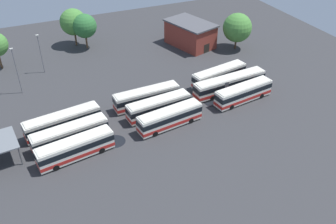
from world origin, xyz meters
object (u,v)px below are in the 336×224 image
object	(u,v)px
bus_row2_slot1	(230,84)
lamp_post_mid_lot	(16,69)
bus_row0_slot1	(70,134)
bus_row1_slot1	(159,107)
tree_south_edge	(73,22)
bus_row1_slot2	(147,97)
tree_northwest	(237,28)
bus_row2_slot0	(243,93)
tree_west_edge	(85,26)
bus_row0_slot2	(63,122)
bus_row1_slot0	(170,118)
lamp_post_far_corner	(41,52)
bus_row0_slot0	(76,148)
bus_row2_slot2	(219,75)
depot_building	(190,34)

from	to	relation	value
bus_row2_slot1	lamp_post_mid_lot	distance (m)	41.36
bus_row0_slot1	bus_row2_slot1	xyz separation A→B (m)	(32.24, 3.57, 0.00)
bus_row1_slot1	tree_south_edge	size ratio (longest dim) A/B	1.32
tree_south_edge	bus_row1_slot2	bearing A→B (deg)	-79.58
bus_row2_slot1	tree_northwest	distance (m)	21.35
bus_row1_slot1	bus_row2_slot0	xyz separation A→B (m)	(16.58, -2.18, 0.00)
tree_northwest	tree_west_edge	world-z (taller)	tree_northwest
bus_row0_slot2	bus_row1_slot0	bearing A→B (deg)	-19.96
lamp_post_far_corner	bus_row2_slot0	bearing A→B (deg)	-39.79
bus_row0_slot1	tree_west_edge	bearing A→B (deg)	72.18
bus_row1_slot2	lamp_post_far_corner	size ratio (longest dim) A/B	1.46
bus_row1_slot2	lamp_post_mid_lot	distance (m)	25.72
bus_row2_slot1	tree_northwest	size ratio (longest dim) A/B	1.79
bus_row0_slot1	lamp_post_mid_lot	bearing A→B (deg)	105.59
bus_row1_slot0	bus_row1_slot2	distance (m)	7.93
bus_row2_slot1	lamp_post_far_corner	world-z (taller)	lamp_post_far_corner
lamp_post_far_corner	bus_row1_slot2	bearing A→B (deg)	-53.87
bus_row0_slot0	bus_row1_slot0	world-z (taller)	same
lamp_post_mid_lot	tree_south_edge	size ratio (longest dim) A/B	1.04
lamp_post_far_corner	tree_northwest	xyz separation A→B (m)	(44.75, -6.40, 0.58)
bus_row1_slot2	bus_row2_slot1	xyz separation A→B (m)	(16.76, -2.04, 0.00)
bus_row1_slot2	lamp_post_far_corner	distance (m)	26.66
bus_row0_slot1	bus_row2_slot0	bearing A→B (deg)	-0.81
bus_row2_slot2	bus_row0_slot2	bearing A→B (deg)	-174.02
bus_row2_slot2	depot_building	size ratio (longest dim) A/B	0.91
depot_building	bus_row0_slot0	bearing A→B (deg)	-139.01
lamp_post_mid_lot	tree_northwest	world-z (taller)	lamp_post_mid_lot
bus_row1_slot2	bus_row2_slot0	xyz separation A→B (m)	(17.36, -6.07, -0.00)
bus_row1_slot0	bus_row1_slot2	xyz separation A→B (m)	(-1.19, 7.84, 0.00)
bus_row0_slot0	lamp_post_far_corner	xyz separation A→B (m)	(-0.21, 30.78, 2.95)
bus_row2_slot2	bus_row2_slot0	bearing A→B (deg)	-84.98
bus_row2_slot1	depot_building	world-z (taller)	depot_building
bus_row2_slot0	lamp_post_far_corner	size ratio (longest dim) A/B	1.43
bus_row2_slot2	depot_building	world-z (taller)	depot_building
bus_row1_slot0	lamp_post_far_corner	size ratio (longest dim) A/B	1.38
bus_row0_slot0	bus_row0_slot2	xyz separation A→B (m)	(-0.46, 7.74, 0.00)
bus_row2_slot2	depot_building	bearing A→B (deg)	80.72
bus_row2_slot1	bus_row2_slot0	bearing A→B (deg)	-81.65
bus_row1_slot1	depot_building	xyz separation A→B (m)	(19.07, 25.15, 1.19)
bus_row2_slot1	lamp_post_far_corner	xyz separation A→B (m)	(-32.39, 23.44, 2.95)
bus_row0_slot1	lamp_post_far_corner	bearing A→B (deg)	90.31
bus_row0_slot1	tree_west_edge	size ratio (longest dim) A/B	1.48
bus_row2_slot1	lamp_post_far_corner	size ratio (longest dim) A/B	1.81
lamp_post_far_corner	tree_south_edge	bearing A→B (deg)	50.18
bus_row1_slot2	tree_west_edge	xyz separation A→B (m)	(-4.01, 30.06, 3.86)
depot_building	lamp_post_far_corner	distance (m)	35.52
bus_row1_slot2	bus_row2_slot0	world-z (taller)	same
lamp_post_mid_lot	tree_south_edge	distance (m)	23.85
lamp_post_far_corner	tree_northwest	distance (m)	45.21
lamp_post_far_corner	tree_south_edge	world-z (taller)	tree_south_edge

